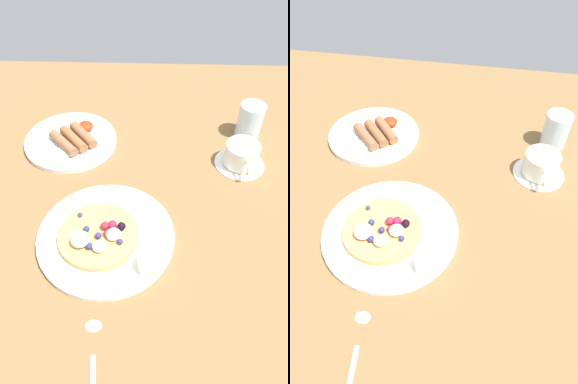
# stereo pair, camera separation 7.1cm
# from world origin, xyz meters

# --- Properties ---
(ground_plane) EXTENTS (1.88, 1.37, 0.03)m
(ground_plane) POSITION_xyz_m (0.00, 0.00, -0.01)
(ground_plane) COLOR brown
(pancake_plate) EXTENTS (0.28, 0.28, 0.01)m
(pancake_plate) POSITION_xyz_m (-0.03, -0.07, 0.01)
(pancake_plate) COLOR white
(pancake_plate) RESTS_ON ground_plane
(pancake_with_berries) EXTENTS (0.16, 0.16, 0.04)m
(pancake_with_berries) POSITION_xyz_m (-0.05, -0.08, 0.02)
(pancake_with_berries) COLOR tan
(pancake_with_berries) RESTS_ON pancake_plate
(syrup_ramekin) EXTENTS (0.05, 0.05, 0.03)m
(syrup_ramekin) POSITION_xyz_m (0.06, -0.14, 0.03)
(syrup_ramekin) COLOR white
(syrup_ramekin) RESTS_ON pancake_plate
(breakfast_plate) EXTENTS (0.24, 0.24, 0.01)m
(breakfast_plate) POSITION_xyz_m (-0.16, 0.23, 0.01)
(breakfast_plate) COLOR white
(breakfast_plate) RESTS_ON ground_plane
(fried_breakfast) EXTENTS (0.13, 0.14, 0.03)m
(fried_breakfast) POSITION_xyz_m (-0.15, 0.22, 0.03)
(fried_breakfast) COLOR brown
(fried_breakfast) RESTS_ON breakfast_plate
(coffee_saucer) EXTENTS (0.12, 0.12, 0.01)m
(coffee_saucer) POSITION_xyz_m (0.28, 0.16, 0.00)
(coffee_saucer) COLOR white
(coffee_saucer) RESTS_ON ground_plane
(coffee_cup) EXTENTS (0.08, 0.11, 0.06)m
(coffee_cup) POSITION_xyz_m (0.28, 0.16, 0.04)
(coffee_cup) COLOR white
(coffee_cup) RESTS_ON coffee_saucer
(teaspoon) EXTENTS (0.04, 0.15, 0.01)m
(teaspoon) POSITION_xyz_m (-0.03, -0.29, 0.00)
(teaspoon) COLOR silver
(teaspoon) RESTS_ON ground_plane
(water_glass) EXTENTS (0.07, 0.07, 0.09)m
(water_glass) POSITION_xyz_m (0.32, 0.29, 0.05)
(water_glass) COLOR silver
(water_glass) RESTS_ON ground_plane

